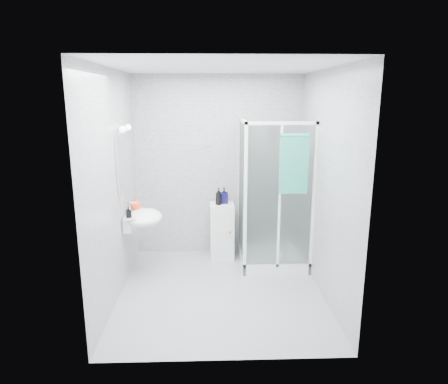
{
  "coord_description": "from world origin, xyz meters",
  "views": [
    {
      "loc": [
        -0.11,
        -4.41,
        2.29
      ],
      "look_at": [
        0.05,
        0.35,
        1.15
      ],
      "focal_mm": 32.0,
      "sensor_mm": 36.0,
      "label": 1
    }
  ],
  "objects_px": {
    "shower_enclosure": "(268,234)",
    "storage_cabinet": "(222,231)",
    "shampoo_bottle_b": "(224,195)",
    "wall_basin": "(142,218)",
    "soap_dispenser_black": "(128,212)",
    "hand_towel": "(294,163)",
    "shampoo_bottle_a": "(219,196)",
    "soap_dispenser_orange": "(136,203)"
  },
  "relations": [
    {
      "from": "hand_towel",
      "to": "shampoo_bottle_a",
      "type": "xyz_separation_m",
      "value": [
        -0.91,
        0.64,
        -0.58
      ]
    },
    {
      "from": "shampoo_bottle_b",
      "to": "wall_basin",
      "type": "bearing_deg",
      "value": -149.19
    },
    {
      "from": "wall_basin",
      "to": "soap_dispenser_orange",
      "type": "xyz_separation_m",
      "value": [
        -0.09,
        0.12,
        0.16
      ]
    },
    {
      "from": "shampoo_bottle_b",
      "to": "soap_dispenser_black",
      "type": "bearing_deg",
      "value": -145.23
    },
    {
      "from": "shampoo_bottle_a",
      "to": "shampoo_bottle_b",
      "type": "height_order",
      "value": "shampoo_bottle_a"
    },
    {
      "from": "shower_enclosure",
      "to": "soap_dispenser_orange",
      "type": "height_order",
      "value": "shower_enclosure"
    },
    {
      "from": "wall_basin",
      "to": "hand_towel",
      "type": "distance_m",
      "value": 2.02
    },
    {
      "from": "storage_cabinet",
      "to": "soap_dispenser_black",
      "type": "bearing_deg",
      "value": -147.31
    },
    {
      "from": "storage_cabinet",
      "to": "shampoo_bottle_b",
      "type": "xyz_separation_m",
      "value": [
        0.03,
        0.04,
        0.52
      ]
    },
    {
      "from": "shampoo_bottle_a",
      "to": "soap_dispenser_black",
      "type": "distance_m",
      "value": 1.33
    },
    {
      "from": "hand_towel",
      "to": "soap_dispenser_black",
      "type": "xyz_separation_m",
      "value": [
        -2.02,
        -0.1,
        -0.58
      ]
    },
    {
      "from": "storage_cabinet",
      "to": "shampoo_bottle_b",
      "type": "height_order",
      "value": "shampoo_bottle_b"
    },
    {
      "from": "shampoo_bottle_b",
      "to": "hand_towel",
      "type": "bearing_deg",
      "value": -40.89
    },
    {
      "from": "shampoo_bottle_a",
      "to": "soap_dispenser_black",
      "type": "bearing_deg",
      "value": -146.18
    },
    {
      "from": "wall_basin",
      "to": "hand_towel",
      "type": "bearing_deg",
      "value": -2.57
    },
    {
      "from": "shampoo_bottle_a",
      "to": "shampoo_bottle_b",
      "type": "xyz_separation_m",
      "value": [
        0.08,
        0.08,
        -0.01
      ]
    },
    {
      "from": "shower_enclosure",
      "to": "shampoo_bottle_b",
      "type": "relative_size",
      "value": 8.77
    },
    {
      "from": "soap_dispenser_black",
      "to": "storage_cabinet",
      "type": "bearing_deg",
      "value": 34.09
    },
    {
      "from": "shampoo_bottle_a",
      "to": "shampoo_bottle_b",
      "type": "distance_m",
      "value": 0.11
    },
    {
      "from": "shower_enclosure",
      "to": "hand_towel",
      "type": "xyz_separation_m",
      "value": [
        0.24,
        -0.4,
        1.06
      ]
    },
    {
      "from": "soap_dispenser_orange",
      "to": "shampoo_bottle_b",
      "type": "bearing_deg",
      "value": 24.07
    },
    {
      "from": "wall_basin",
      "to": "shower_enclosure",
      "type": "bearing_deg",
      "value": 10.81
    },
    {
      "from": "storage_cabinet",
      "to": "shampoo_bottle_b",
      "type": "bearing_deg",
      "value": 51.47
    },
    {
      "from": "soap_dispenser_orange",
      "to": "wall_basin",
      "type": "bearing_deg",
      "value": -51.92
    },
    {
      "from": "wall_basin",
      "to": "soap_dispenser_black",
      "type": "relative_size",
      "value": 4.08
    },
    {
      "from": "wall_basin",
      "to": "storage_cabinet",
      "type": "bearing_deg",
      "value": 29.85
    },
    {
      "from": "shower_enclosure",
      "to": "shampoo_bottle_a",
      "type": "height_order",
      "value": "shower_enclosure"
    },
    {
      "from": "shower_enclosure",
      "to": "storage_cabinet",
      "type": "bearing_deg",
      "value": 156.26
    },
    {
      "from": "soap_dispenser_black",
      "to": "hand_towel",
      "type": "bearing_deg",
      "value": 2.98
    },
    {
      "from": "hand_towel",
      "to": "shower_enclosure",
      "type": "bearing_deg",
      "value": 120.55
    },
    {
      "from": "hand_towel",
      "to": "soap_dispenser_orange",
      "type": "distance_m",
      "value": 2.07
    },
    {
      "from": "hand_towel",
      "to": "soap_dispenser_black",
      "type": "relative_size",
      "value": 5.37
    },
    {
      "from": "storage_cabinet",
      "to": "wall_basin",
      "type": "bearing_deg",
      "value": -151.55
    },
    {
      "from": "hand_towel",
      "to": "shampoo_bottle_a",
      "type": "distance_m",
      "value": 1.25
    },
    {
      "from": "hand_towel",
      "to": "soap_dispenser_orange",
      "type": "height_order",
      "value": "hand_towel"
    },
    {
      "from": "shower_enclosure",
      "to": "storage_cabinet",
      "type": "height_order",
      "value": "shower_enclosure"
    },
    {
      "from": "shampoo_bottle_b",
      "to": "shower_enclosure",
      "type": "bearing_deg",
      "value": -28.16
    },
    {
      "from": "storage_cabinet",
      "to": "hand_towel",
      "type": "bearing_deg",
      "value": -39.51
    },
    {
      "from": "shampoo_bottle_b",
      "to": "storage_cabinet",
      "type": "bearing_deg",
      "value": -127.13
    },
    {
      "from": "hand_towel",
      "to": "shampoo_bottle_b",
      "type": "bearing_deg",
      "value": 139.11
    },
    {
      "from": "storage_cabinet",
      "to": "soap_dispenser_orange",
      "type": "distance_m",
      "value": 1.34
    },
    {
      "from": "hand_towel",
      "to": "soap_dispenser_orange",
      "type": "xyz_separation_m",
      "value": [
        -1.98,
        0.2,
        -0.55
      ]
    }
  ]
}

